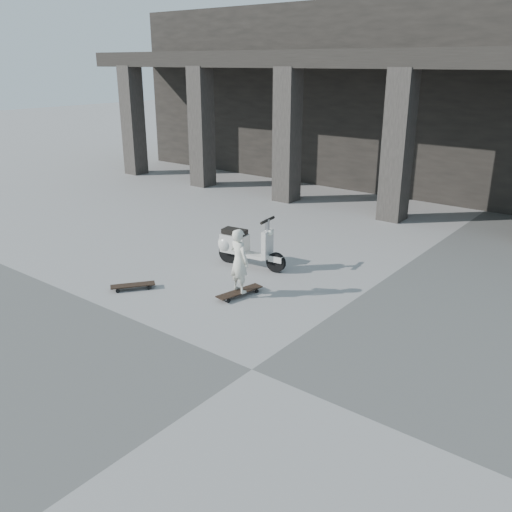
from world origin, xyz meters
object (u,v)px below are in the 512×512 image
Objects in this scene: longboard at (240,292)px; scooter at (240,245)px; skateboard_spare at (133,286)px; child at (239,261)px.

longboard is 0.62× the size of scooter.
child is at bearing -23.71° from skateboard_spare.
scooter is (-1.05, 1.29, -0.26)m from child.
longboard is at bearing -58.89° from scooter.
scooter is (0.76, 2.32, 0.37)m from skateboard_spare.
skateboard_spare is 2.17m from child.
skateboard_spare is at bearing 130.87° from longboard.
skateboard_spare is 0.66× the size of child.
longboard is 0.62m from child.
scooter is at bearing 50.45° from longboard.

